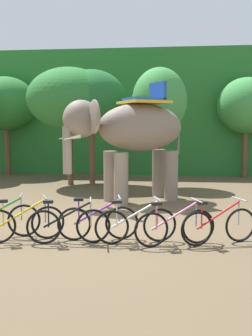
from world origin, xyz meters
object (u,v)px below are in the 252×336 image
object	(u,v)px
tree_center_right	(92,99)
bike_yellow	(23,223)
tree_center_left	(159,102)
elephant	(132,132)
bike_pink	(175,227)
tree_far_left	(6,104)
bike_purple	(98,222)
bike_black	(68,225)
tree_center	(69,99)
bike_white	(136,225)
bike_red	(219,226)
bike_green	(0,220)
tree_far_right	(246,106)

from	to	relation	value
tree_center_right	bike_yellow	distance (m)	8.40
tree_center_left	elephant	world-z (taller)	tree_center_left
tree_center_left	bike_pink	world-z (taller)	tree_center_left
tree_far_left	bike_purple	xyz separation A→B (m)	(6.36, -10.31, -3.05)
bike_yellow	bike_black	xyz separation A→B (m)	(0.97, -0.07, 0.00)
tree_center_left	bike_pink	bearing A→B (deg)	-85.99
tree_center_right	bike_pink	bearing A→B (deg)	-67.44
tree_center	tree_center_right	size ratio (longest dim) A/B	1.02
tree_far_left	bike_white	world-z (taller)	tree_far_left
bike_yellow	bike_red	distance (m)	4.03
bike_green	tree_far_right	bearing A→B (deg)	56.13
tree_center_left	bike_green	xyz separation A→B (m)	(-3.20, -7.43, -2.93)
tree_center_right	bike_green	bearing A→B (deg)	-93.79
tree_far_left	bike_yellow	bearing A→B (deg)	-65.42
tree_far_right	bike_black	bearing A→B (deg)	-116.91
tree_center_right	tree_center_left	bearing A→B (deg)	-3.86
bike_white	elephant	bearing A→B (deg)	96.64
tree_far_left	bike_green	size ratio (longest dim) A/B	2.83
tree_center_right	tree_center_left	xyz separation A→B (m)	(2.70, -0.18, -0.14)
bike_yellow	tree_far_right	bearing A→B (deg)	58.97
tree_center	bike_green	bearing A→B (deg)	-87.08
tree_center_right	bike_white	distance (m)	8.64
elephant	bike_pink	xyz separation A→B (m)	(1.31, -4.50, -1.82)
bike_yellow	bike_black	bearing A→B (deg)	-3.85
elephant	bike_red	size ratio (longest dim) A/B	2.53
bike_purple	bike_yellow	bearing A→B (deg)	-170.41
tree_far_left	tree_center_left	bearing A→B (deg)	-21.48
tree_far_left	tree_center_right	xyz separation A→B (m)	(4.73, -2.74, 0.01)
bike_black	tree_center_left	bearing A→B (deg)	78.10
tree_center_left	bike_green	bearing A→B (deg)	-113.32
bike_red	bike_green	bearing A→B (deg)	-179.57
tree_center_left	bike_black	size ratio (longest dim) A/B	2.74
tree_center_right	tree_far_right	world-z (taller)	tree_center_right
tree_center	bike_yellow	distance (m)	8.42
bike_green	bike_black	xyz separation A→B (m)	(1.58, -0.28, 0.00)
tree_center_right	bike_green	distance (m)	8.22
bike_green	bike_purple	size ratio (longest dim) A/B	0.99
tree_far_right	bike_red	bearing A→B (deg)	-103.05
bike_white	bike_red	xyz separation A→B (m)	(1.68, 0.12, 0.00)
bike_white	bike_red	size ratio (longest dim) A/B	1.04
tree_far_right	bike_purple	distance (m)	11.91
tree_center	bike_white	size ratio (longest dim) A/B	2.84
tree_far_left	bike_pink	size ratio (longest dim) A/B	2.92
tree_far_left	tree_center	xyz separation A→B (m)	(3.84, -2.79, 0.03)
bike_pink	tree_center	bearing A→B (deg)	118.07
tree_center_left	bike_green	distance (m)	8.60
bike_white	bike_red	world-z (taller)	same
bike_red	bike_pink	bearing A→B (deg)	-167.45
tree_center_right	tree_far_right	distance (m)	7.15
bike_green	bike_white	world-z (taller)	same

